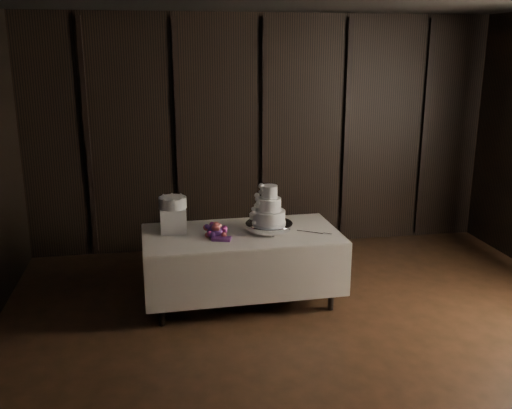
# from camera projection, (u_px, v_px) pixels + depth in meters

# --- Properties ---
(room) EXTENTS (6.08, 7.08, 3.08)m
(room) POSITION_uv_depth(u_px,v_px,m) (357.00, 206.00, 4.02)
(room) COLOR black
(room) RESTS_ON ground
(display_table) EXTENTS (2.02, 1.09, 0.76)m
(display_table) POSITION_uv_depth(u_px,v_px,m) (242.00, 264.00, 5.89)
(display_table) COLOR silver
(display_table) RESTS_ON ground
(cake_stand) EXTENTS (0.55, 0.55, 0.09)m
(cake_stand) POSITION_uv_depth(u_px,v_px,m) (269.00, 227.00, 5.83)
(cake_stand) COLOR silver
(cake_stand) RESTS_ON display_table
(wedding_cake) EXTENTS (0.37, 0.33, 0.39)m
(wedding_cake) POSITION_uv_depth(u_px,v_px,m) (267.00, 209.00, 5.75)
(wedding_cake) COLOR white
(wedding_cake) RESTS_ON cake_stand
(bouquet) EXTENTS (0.40, 0.46, 0.19)m
(bouquet) POSITION_uv_depth(u_px,v_px,m) (215.00, 230.00, 5.66)
(bouquet) COLOR #B54544
(bouquet) RESTS_ON display_table
(box_pedestal) EXTENTS (0.26, 0.26, 0.25)m
(box_pedestal) POSITION_uv_depth(u_px,v_px,m) (173.00, 220.00, 5.81)
(box_pedestal) COLOR white
(box_pedestal) RESTS_ON display_table
(small_cake) EXTENTS (0.30, 0.30, 0.11)m
(small_cake) POSITION_uv_depth(u_px,v_px,m) (173.00, 203.00, 5.76)
(small_cake) COLOR white
(small_cake) RESTS_ON box_pedestal
(cake_knife) EXTENTS (0.32, 0.22, 0.01)m
(cake_knife) POSITION_uv_depth(u_px,v_px,m) (310.00, 232.00, 5.80)
(cake_knife) COLOR silver
(cake_knife) RESTS_ON display_table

